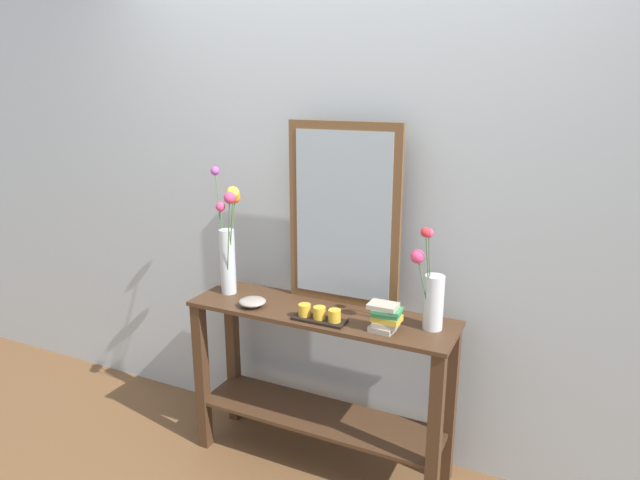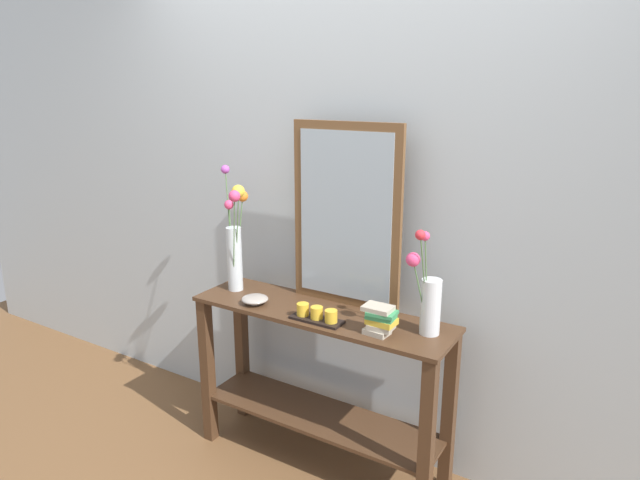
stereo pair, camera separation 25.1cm
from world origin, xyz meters
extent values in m
cube|color=brown|center=(0.00, 0.00, -0.01)|extent=(7.00, 6.00, 0.02)
cube|color=#B2BCC1|center=(0.00, 0.30, 1.35)|extent=(6.40, 0.08, 2.70)
cube|color=#472D1C|center=(0.00, 0.00, 0.81)|extent=(1.28, 0.36, 0.02)
cube|color=#472D1C|center=(0.00, 0.00, 0.26)|extent=(1.22, 0.32, 0.02)
cube|color=#472D1C|center=(-0.60, -0.14, 0.40)|extent=(0.06, 0.06, 0.80)
cube|color=#472D1C|center=(0.60, -0.14, 0.40)|extent=(0.06, 0.06, 0.80)
cube|color=#472D1C|center=(-0.60, 0.14, 0.40)|extent=(0.06, 0.06, 0.80)
cube|color=#472D1C|center=(0.60, 0.14, 0.40)|extent=(0.06, 0.06, 0.80)
cube|color=brown|center=(0.05, 0.15, 1.25)|extent=(0.56, 0.03, 0.86)
cube|color=#9EADB7|center=(0.05, 0.13, 1.25)|extent=(0.48, 0.00, 0.78)
cylinder|color=silver|center=(-0.52, 0.02, 0.98)|extent=(0.08, 0.08, 0.33)
cylinder|color=#4C753D|center=(-0.56, 0.04, 1.04)|extent=(0.06, 0.05, 0.41)
sphere|color=#EA4275|center=(-0.58, 0.07, 1.25)|extent=(0.05, 0.05, 0.05)
cylinder|color=#4C753D|center=(-0.58, 0.07, 1.13)|extent=(0.13, 0.12, 0.58)
sphere|color=#B24CB7|center=(-0.65, 0.12, 1.41)|extent=(0.04, 0.04, 0.04)
cylinder|color=#4C753D|center=(-0.48, 0.00, 1.09)|extent=(0.09, 0.05, 0.51)
sphere|color=yellow|center=(-0.44, -0.03, 1.34)|extent=(0.06, 0.06, 0.06)
cylinder|color=#4C753D|center=(-0.48, -0.03, 1.08)|extent=(0.09, 0.07, 0.49)
sphere|color=#EA4275|center=(-0.43, -0.06, 1.33)|extent=(0.06, 0.06, 0.06)
cylinder|color=#4C753D|center=(-0.51, 0.04, 1.07)|extent=(0.01, 0.08, 0.46)
sphere|color=orange|center=(-0.50, 0.08, 1.30)|extent=(0.06, 0.06, 0.06)
cylinder|color=silver|center=(0.52, 0.04, 0.94)|extent=(0.09, 0.09, 0.24)
cylinder|color=#4C753D|center=(0.49, 0.00, 0.99)|extent=(0.07, 0.05, 0.31)
sphere|color=#EA4275|center=(0.46, -0.02, 1.15)|extent=(0.06, 0.06, 0.06)
cylinder|color=#4C753D|center=(0.51, 0.02, 1.04)|extent=(0.03, 0.01, 0.41)
sphere|color=#EA4275|center=(0.49, 0.01, 1.25)|extent=(0.04, 0.04, 0.04)
cylinder|color=#4C753D|center=(0.50, 0.00, 1.05)|extent=(0.02, 0.10, 0.43)
sphere|color=red|center=(0.49, -0.05, 1.26)|extent=(0.04, 0.04, 0.04)
cube|color=black|center=(0.05, -0.10, 0.82)|extent=(0.24, 0.09, 0.01)
cylinder|color=gold|center=(-0.03, -0.10, 0.86)|extent=(0.06, 0.06, 0.05)
cylinder|color=gold|center=(0.05, -0.10, 0.86)|extent=(0.06, 0.06, 0.05)
cylinder|color=gold|center=(0.12, -0.10, 0.86)|extent=(0.06, 0.06, 0.05)
cylinder|color=#9E9389|center=(-0.31, -0.09, 0.82)|extent=(0.05, 0.05, 0.01)
ellipsoid|color=#9E9389|center=(-0.31, -0.09, 0.84)|extent=(0.13, 0.13, 0.03)
cube|color=#B2A893|center=(0.34, -0.09, 0.83)|extent=(0.11, 0.09, 0.02)
cube|color=#B2A893|center=(0.35, -0.08, 0.85)|extent=(0.11, 0.09, 0.02)
cube|color=gold|center=(0.35, -0.08, 0.88)|extent=(0.12, 0.09, 0.03)
cube|color=#388E56|center=(0.35, -0.08, 0.90)|extent=(0.12, 0.09, 0.02)
cube|color=#388E56|center=(0.35, -0.08, 0.91)|extent=(0.13, 0.10, 0.01)
cube|color=#B2A893|center=(0.34, -0.08, 0.93)|extent=(0.12, 0.09, 0.02)
camera|label=1|loc=(1.04, -2.19, 1.84)|focal=31.40mm
camera|label=2|loc=(1.27, -2.07, 1.84)|focal=31.40mm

